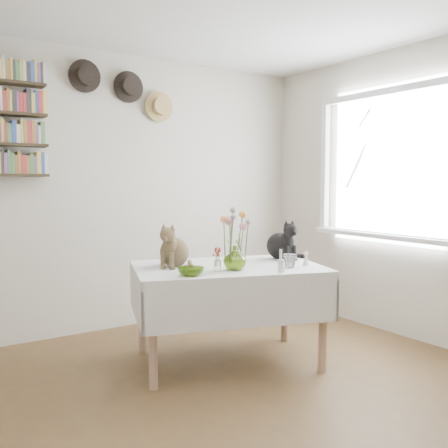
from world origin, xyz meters
TOP-DOWN VIEW (x-y plane):
  - room at (0.00, 0.00)m, footprint 4.08×4.58m
  - window at (1.97, 0.80)m, footprint 0.12×1.52m
  - dining_table at (0.37, 0.94)m, footprint 1.57×1.27m
  - tabby_cat at (0.03, 1.14)m, footprint 0.35×0.35m
  - black_cat at (0.91, 0.98)m, footprint 0.22×0.28m
  - flower_vase at (0.31, 0.77)m, footprint 0.23×0.23m
  - green_bowl at (-0.05, 0.75)m, footprint 0.24×0.24m
  - drinking_glass at (0.70, 0.63)m, footprint 0.14×0.14m
  - candlestick at (0.52, 0.51)m, footprint 0.04×0.04m
  - berry_jar at (0.18, 0.78)m, footprint 0.05×0.05m
  - porcelain_figurine at (0.86, 0.63)m, footprint 0.06×0.06m
  - flower_bouquet at (0.31, 0.77)m, footprint 0.17×0.13m
  - wall_hats at (0.12, 2.19)m, footprint 0.98×0.09m

SIDE VIEW (x-z plane):
  - dining_table at x=0.37m, z-range 0.18..0.91m
  - green_bowl at x=-0.05m, z-range 0.73..0.78m
  - porcelain_figurine at x=0.86m, z-range 0.72..0.83m
  - drinking_glass at x=0.70m, z-range 0.73..0.82m
  - candlestick at x=0.52m, z-range 0.70..0.86m
  - flower_vase at x=0.31m, z-range 0.73..0.90m
  - berry_jar at x=0.18m, z-range 0.72..0.91m
  - black_cat at x=0.91m, z-range 0.73..1.05m
  - tabby_cat at x=0.03m, z-range 0.73..1.06m
  - flower_bouquet at x=0.31m, z-range 0.87..1.26m
  - room at x=0.00m, z-range -0.04..2.54m
  - window at x=1.97m, z-range 0.74..2.06m
  - wall_hats at x=0.12m, z-range 1.93..2.41m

